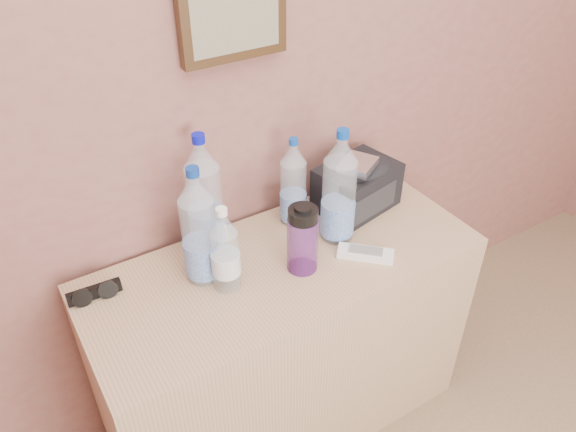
# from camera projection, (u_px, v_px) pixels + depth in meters

# --- Properties ---
(picture_frame) EXTENTS (0.30, 0.03, 0.25)m
(picture_frame) POSITION_uv_depth(u_px,v_px,m) (233.00, 12.00, 1.43)
(picture_frame) COLOR #382311
(picture_frame) RESTS_ON room_shell
(dresser) EXTENTS (1.18, 0.49, 0.74)m
(dresser) POSITION_uv_depth(u_px,v_px,m) (284.00, 345.00, 1.87)
(dresser) COLOR #A48158
(dresser) RESTS_ON ground
(pet_large_a) EXTENTS (0.10, 0.10, 0.36)m
(pet_large_a) POSITION_uv_depth(u_px,v_px,m) (199.00, 231.00, 1.51)
(pet_large_a) COLOR white
(pet_large_a) RESTS_ON dresser
(pet_large_b) EXTENTS (0.10, 0.10, 0.38)m
(pet_large_b) POSITION_uv_depth(u_px,v_px,m) (205.00, 199.00, 1.62)
(pet_large_b) COLOR white
(pet_large_b) RESTS_ON dresser
(pet_large_c) EXTENTS (0.08, 0.08, 0.30)m
(pet_large_c) POSITION_uv_depth(u_px,v_px,m) (293.00, 186.00, 1.74)
(pet_large_c) COLOR silver
(pet_large_c) RESTS_ON dresser
(pet_large_d) EXTENTS (0.10, 0.10, 0.37)m
(pet_large_d) POSITION_uv_depth(u_px,v_px,m) (339.00, 192.00, 1.65)
(pet_large_d) COLOR silver
(pet_large_d) RESTS_ON dresser
(pet_small) EXTENTS (0.08, 0.08, 0.26)m
(pet_small) POSITION_uv_depth(u_px,v_px,m) (225.00, 253.00, 1.50)
(pet_small) COLOR white
(pet_small) RESTS_ON dresser
(nalgene_bottle) EXTENTS (0.09, 0.09, 0.22)m
(nalgene_bottle) POSITION_uv_depth(u_px,v_px,m) (303.00, 238.00, 1.57)
(nalgene_bottle) COLOR #642481
(nalgene_bottle) RESTS_ON dresser
(sunglasses) EXTENTS (0.15, 0.06, 0.04)m
(sunglasses) POSITION_uv_depth(u_px,v_px,m) (94.00, 292.00, 1.52)
(sunglasses) COLOR black
(sunglasses) RESTS_ON dresser
(ac_remote) EXTENTS (0.16, 0.15, 0.02)m
(ac_remote) POSITION_uv_depth(u_px,v_px,m) (366.00, 254.00, 1.66)
(ac_remote) COLOR silver
(ac_remote) RESTS_ON dresser
(toiletry_bag) EXTENTS (0.28, 0.23, 0.17)m
(toiletry_bag) POSITION_uv_depth(u_px,v_px,m) (357.00, 184.00, 1.83)
(toiletry_bag) COLOR black
(toiletry_bag) RESTS_ON dresser
(foil_packet) EXTENTS (0.15, 0.14, 0.02)m
(foil_packet) POSITION_uv_depth(u_px,v_px,m) (358.00, 165.00, 1.74)
(foil_packet) COLOR silver
(foil_packet) RESTS_ON toiletry_bag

